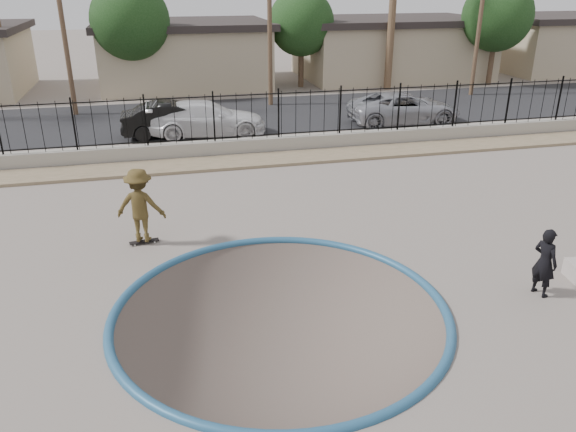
# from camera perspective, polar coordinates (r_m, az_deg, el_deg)

# --- Properties ---
(ground) EXTENTS (120.00, 120.00, 2.20)m
(ground) POSITION_cam_1_polar(r_m,az_deg,el_deg) (23.94, -7.69, 4.69)
(ground) COLOR #70665D
(ground) RESTS_ON ground
(bowl_pit) EXTENTS (6.84, 6.84, 1.80)m
(bowl_pit) POSITION_cam_1_polar(r_m,az_deg,el_deg) (11.76, -0.77, -9.71)
(bowl_pit) COLOR #51443E
(bowl_pit) RESTS_ON ground
(coping_ring) EXTENTS (7.04, 7.04, 0.20)m
(coping_ring) POSITION_cam_1_polar(r_m,az_deg,el_deg) (11.76, -0.77, -9.71)
(coping_ring) COLOR #235174
(coping_ring) RESTS_ON ground
(rock_strip) EXTENTS (42.00, 1.60, 0.11)m
(rock_strip) POSITION_cam_1_polar(r_m,az_deg,el_deg) (20.94, -7.00, 5.35)
(rock_strip) COLOR #957E62
(rock_strip) RESTS_ON ground
(retaining_wall) EXTENTS (42.00, 0.45, 0.60)m
(retaining_wall) POSITION_cam_1_polar(r_m,az_deg,el_deg) (21.91, -7.38, 6.81)
(retaining_wall) COLOR #9E988B
(retaining_wall) RESTS_ON ground
(fence) EXTENTS (40.00, 0.04, 1.80)m
(fence) POSITION_cam_1_polar(r_m,az_deg,el_deg) (21.61, -7.54, 9.86)
(fence) COLOR black
(fence) RESTS_ON retaining_wall
(street) EXTENTS (90.00, 8.00, 0.04)m
(street) POSITION_cam_1_polar(r_m,az_deg,el_deg) (28.45, -8.95, 9.90)
(street) COLOR black
(street) RESTS_ON ground
(house_center) EXTENTS (10.60, 8.60, 3.90)m
(house_center) POSITION_cam_1_polar(r_m,az_deg,el_deg) (37.47, -10.53, 15.97)
(house_center) COLOR tan
(house_center) RESTS_ON ground
(house_east) EXTENTS (12.60, 8.60, 3.90)m
(house_east) POSITION_cam_1_polar(r_m,az_deg,el_deg) (40.75, 10.37, 16.53)
(house_east) COLOR tan
(house_east) RESTS_ON ground
(house_east_far) EXTENTS (11.60, 8.60, 3.90)m
(house_east_far) POSITION_cam_1_polar(r_m,az_deg,el_deg) (48.05, 26.48, 15.54)
(house_east_far) COLOR tan
(house_east_far) RESTS_ON ground
(utility_pole_left) EXTENTS (1.70, 0.24, 9.00)m
(utility_pole_left) POSITION_cam_1_polar(r_m,az_deg,el_deg) (29.94, -22.03, 18.32)
(utility_pole_left) COLOR #473323
(utility_pole_left) RESTS_ON ground
(utility_pole_mid) EXTENTS (1.70, 0.24, 9.50)m
(utility_pole_mid) POSITION_cam_1_polar(r_m,az_deg,el_deg) (30.31, -1.89, 20.39)
(utility_pole_mid) COLOR #473323
(utility_pole_mid) RESTS_ON ground
(utility_pole_right) EXTENTS (1.70, 0.24, 9.00)m
(utility_pole_right) POSITION_cam_1_polar(r_m,az_deg,el_deg) (34.80, 19.05, 19.17)
(utility_pole_right) COLOR #473323
(utility_pole_right) RESTS_ON ground
(street_tree_left) EXTENTS (4.32, 4.32, 6.36)m
(street_tree_left) POSITION_cam_1_polar(r_m,az_deg,el_deg) (33.73, -15.75, 18.57)
(street_tree_left) COLOR #473323
(street_tree_left) RESTS_ON ground
(street_tree_mid) EXTENTS (3.96, 3.96, 5.83)m
(street_tree_mid) POSITION_cam_1_polar(r_m,az_deg,el_deg) (35.93, 1.37, 19.03)
(street_tree_mid) COLOR #473323
(street_tree_mid) RESTS_ON ground
(street_tree_right) EXTENTS (4.32, 4.32, 6.36)m
(street_tree_right) POSITION_cam_1_polar(r_m,az_deg,el_deg) (38.96, 20.51, 18.51)
(street_tree_right) COLOR #473323
(street_tree_right) RESTS_ON ground
(skater) EXTENTS (1.40, 1.04, 1.93)m
(skater) POSITION_cam_1_polar(r_m,az_deg,el_deg) (14.69, -14.75, 0.69)
(skater) COLOR brown
(skater) RESTS_ON ground
(skateboard) EXTENTS (0.77, 0.29, 0.06)m
(skateboard) POSITION_cam_1_polar(r_m,az_deg,el_deg) (15.05, -14.40, -2.52)
(skateboard) COLOR black
(skateboard) RESTS_ON ground
(videographer) EXTENTS (0.52, 0.65, 1.55)m
(videographer) POSITION_cam_1_polar(r_m,az_deg,el_deg) (13.19, 24.62, -4.29)
(videographer) COLOR black
(videographer) RESTS_ON ground
(car_b) EXTENTS (4.48, 1.61, 1.47)m
(car_b) POSITION_cam_1_polar(r_m,az_deg,el_deg) (24.85, -11.45, 9.60)
(car_b) COLOR black
(car_b) RESTS_ON street
(car_c) EXTENTS (5.18, 2.40, 1.47)m
(car_c) POSITION_cam_1_polar(r_m,az_deg,el_deg) (24.78, -8.28, 9.78)
(car_c) COLOR white
(car_c) RESTS_ON street
(car_d) EXTENTS (5.28, 2.56, 1.45)m
(car_d) POSITION_cam_1_polar(r_m,az_deg,el_deg) (27.17, 11.68, 10.70)
(car_d) COLOR #9E9FA7
(car_d) RESTS_ON street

